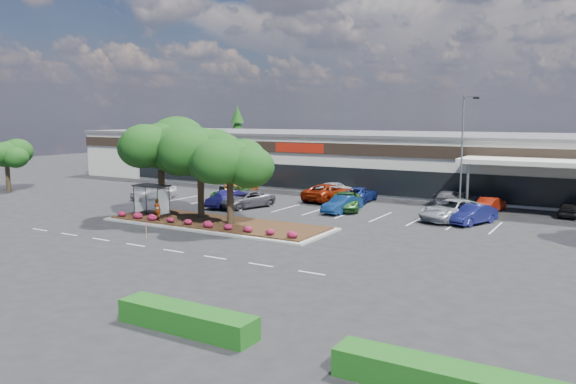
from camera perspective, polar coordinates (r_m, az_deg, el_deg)
The scene contains 34 objects.
ground at distance 38.75m, azimuth -8.48°, elevation -4.60°, with size 160.00×160.00×0.00m, color black.
retail_store at distance 67.82m, azimuth 9.81°, elevation 3.32°, with size 80.40×25.20×6.25m.
landscape_island at distance 43.01m, azimuth -7.22°, elevation -3.18°, with size 18.00×6.00×0.26m.
lane_markings at distance 47.22m, azimuth -0.65°, elevation -2.29°, with size 33.12×20.06×0.01m.
shrub_row at distance 41.33m, azimuth -9.00°, elevation -3.11°, with size 17.00×0.80×0.50m, color maroon, non-canonical shape.
bus_shelter at distance 45.45m, azimuth -13.58°, elevation 0.04°, with size 2.75×1.55×2.59m.
island_tree_west at distance 46.70m, azimuth -12.77°, elevation 2.61°, with size 7.20×7.20×7.89m, color #173C0D, non-canonical shape.
island_tree_mid at distance 44.95m, azimuth -8.89°, elevation 2.15°, with size 6.60×6.60×7.32m, color #173C0D, non-canonical shape.
island_tree_east at distance 41.37m, azimuth -5.90°, elevation 1.16°, with size 5.80×5.80×6.50m, color #173C0D, non-canonical shape.
hedge_south_east at distance 22.47m, azimuth -10.28°, elevation -12.58°, with size 6.00×1.30×0.90m, color #19440F.
hedge_south_mid at distance 18.10m, azimuth 15.87°, elevation -17.93°, with size 7.00×1.30×0.90m, color #19440F.
tree_west_far at distance 69.12m, azimuth -26.63°, elevation 2.41°, with size 4.80×4.80×5.61m, color #173C0D, non-canonical shape.
conifer_north_west at distance 92.72m, azimuth -5.14°, elevation 5.69°, with size 4.40×4.40×10.00m, color #173C0D.
person_waiting at distance 44.16m, azimuth -13.13°, elevation -1.76°, with size 0.61×0.40×1.67m, color #594C47.
light_pole at distance 48.01m, azimuth 17.32°, elevation 2.78°, with size 1.43×0.66×9.87m.
survey_stake at distance 38.87m, azimuth -14.20°, elevation -3.63°, with size 0.07×0.14×1.12m.
car_0 at distance 57.45m, azimuth -13.49°, elevation 0.08°, with size 1.88×4.68×1.59m, color silver.
car_1 at distance 55.69m, azimuth -5.91°, elevation -0.12°, with size 2.21×4.79×1.33m, color #1B4C1D.
car_2 at distance 51.35m, azimuth -6.25°, elevation -0.69°, with size 1.58×4.52×1.49m, color navy.
car_3 at distance 50.76m, azimuth -4.31°, elevation -0.75°, with size 2.51×5.44×1.51m, color #504E55.
car_4 at distance 48.14m, azimuth 5.51°, elevation -1.28°, with size 1.52×4.35×1.43m, color navy.
car_5 at distance 49.64m, azimuth 5.83°, elevation -0.94°, with size 2.58×5.59×1.55m, color #255620.
car_6 at distance 46.15m, azimuth 16.35°, elevation -1.79°, with size 2.78×6.03×1.67m, color #9B9EA6.
car_7 at distance 46.95m, azimuth 16.68°, elevation -1.70°, with size 2.62×5.69×1.58m, color #15441D.
car_8 at distance 45.21m, azimuth 18.25°, elevation -2.18°, with size 1.57×4.49×1.48m, color navy.
car_9 at distance 59.96m, azimuth -5.22°, elevation 0.45°, with size 1.57×3.89×1.33m, color black.
car_10 at distance 59.47m, azimuth -4.70°, elevation 0.58°, with size 1.80×5.17×1.70m, color brown.
car_11 at distance 57.96m, azimuth 4.82°, elevation 0.32°, with size 1.86×4.62×1.57m, color white.
car_12 at distance 54.67m, azimuth 4.16°, elevation -0.05°, with size 2.82×6.11×1.70m, color maroon.
car_13 at distance 54.60m, azimuth 7.30°, elevation -0.24°, with size 2.39×5.19×1.44m, color navy.
car_14 at distance 53.23m, azimuth 16.01°, elevation -0.64°, with size 2.10×5.17×1.50m, color #54535A.
car_15 at distance 53.27m, azimuth 17.27°, elevation -0.73°, with size 2.37×5.13×1.43m, color slate.
car_16 at distance 51.41m, azimuth 19.91°, elevation -1.20°, with size 1.40×4.01×1.32m, color maroon.
car_17 at distance 51.41m, azimuth 26.72°, elevation -1.56°, with size 1.56×3.88×1.32m, color black.
Camera 1 is at (23.88, -29.39, 8.19)m, focal length 35.00 mm.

